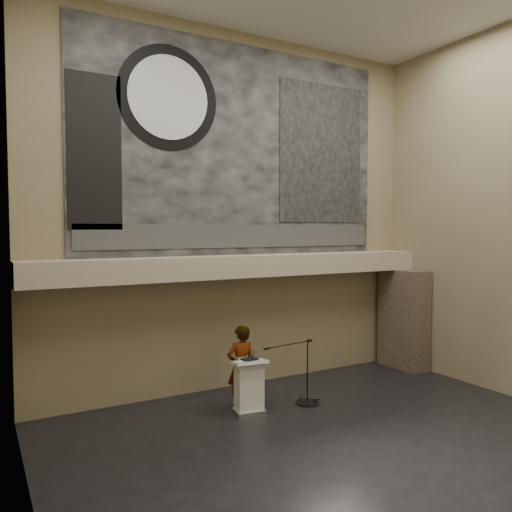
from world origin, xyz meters
TOP-DOWN VIEW (x-y plane):
  - floor at (0.00, 0.00)m, footprint 10.00×10.00m
  - wall_back at (0.00, 4.00)m, footprint 10.00×0.02m
  - wall_left at (-5.00, 0.00)m, footprint 0.02×8.00m
  - soffit at (0.00, 3.60)m, footprint 10.00×0.80m
  - sprinkler_left at (-1.60, 3.55)m, footprint 0.04×0.04m
  - sprinkler_right at (1.90, 3.55)m, footprint 0.04×0.04m
  - banner at (0.00, 3.97)m, footprint 8.00×0.05m
  - banner_text_strip at (0.00, 3.93)m, footprint 7.76×0.02m
  - banner_clock_rim at (-1.80, 3.93)m, footprint 2.30×0.02m
  - banner_clock_face at (-1.80, 3.91)m, footprint 1.84×0.02m
  - banner_building_print at (2.40, 3.93)m, footprint 2.60×0.02m
  - banner_brick_print at (-3.40, 3.93)m, footprint 1.10×0.02m
  - stone_pier at (4.65, 3.15)m, footprint 0.60×1.40m
  - lectern at (-0.72, 2.22)m, footprint 0.75×0.58m
  - binder at (-0.70, 2.24)m, footprint 0.35×0.30m
  - papers at (-0.83, 2.17)m, footprint 0.24×0.30m
  - speaker_person at (-0.74, 2.54)m, footprint 0.66×0.44m
  - mic_stand at (0.62, 2.08)m, footprint 1.45×0.52m

SIDE VIEW (x-z plane):
  - floor at x=0.00m, z-range 0.00..0.00m
  - mic_stand at x=0.62m, z-range -0.50..0.92m
  - lectern at x=-0.72m, z-range -0.01..1.12m
  - speaker_person at x=-0.74m, z-range 0.00..1.78m
  - papers at x=-0.83m, z-range 1.10..1.10m
  - binder at x=-0.70m, z-range 1.10..1.14m
  - stone_pier at x=4.65m, z-range 0.00..2.70m
  - sprinkler_left at x=-1.60m, z-range 2.64..2.70m
  - sprinkler_right at x=1.90m, z-range 2.64..2.70m
  - soffit at x=0.00m, z-range 2.70..3.20m
  - banner_text_strip at x=0.00m, z-range 3.38..3.93m
  - wall_back at x=0.00m, z-range 0.00..8.50m
  - wall_left at x=-5.00m, z-range 0.00..8.50m
  - banner_brick_print at x=-3.40m, z-range 3.80..7.00m
  - banner at x=0.00m, z-range 3.20..8.20m
  - banner_building_print at x=2.40m, z-range 4.00..7.60m
  - banner_clock_rim at x=-1.80m, z-range 5.55..7.85m
  - banner_clock_face at x=-1.80m, z-range 5.78..7.62m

